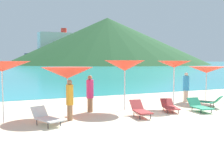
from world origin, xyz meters
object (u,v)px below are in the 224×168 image
object	(u,v)px
umbrella_3	(125,66)
lounge_chair_5	(200,106)
umbrella_4	(174,64)
cruise_ship	(76,50)
lounge_chair_4	(140,109)
beachgoer_1	(70,99)
lounge_chair_1	(46,117)
beachgoer_2	(90,93)
lounge_chair_3	(208,101)
beachgoer_4	(186,86)
umbrella_1	(2,66)
lounge_chair_0	(170,106)
umbrella_5	(207,70)
umbrella_2	(67,73)

from	to	relation	value
umbrella_3	lounge_chair_5	world-z (taller)	umbrella_3
umbrella_4	cruise_ship	bearing A→B (deg)	73.49
lounge_chair_4	beachgoer_1	world-z (taller)	beachgoer_1
lounge_chair_1	beachgoer_2	xyz separation A→B (m)	(2.43, 1.82, 0.61)
lounge_chair_3	beachgoer_4	world-z (taller)	beachgoer_4
beachgoer_1	umbrella_1	bearing A→B (deg)	129.81
beachgoer_1	beachgoer_2	xyz separation A→B (m)	(1.38, 1.37, 0.04)
umbrella_1	beachgoer_4	xyz separation A→B (m)	(10.05, 1.54, -1.28)
beachgoer_2	lounge_chair_1	bearing A→B (deg)	-71.88
lounge_chair_3	lounge_chair_4	size ratio (longest dim) A/B	0.97
lounge_chair_0	beachgoer_4	world-z (taller)	beachgoer_4
umbrella_1	beachgoer_1	size ratio (longest dim) A/B	1.45
umbrella_1	umbrella_5	distance (m)	11.28
lounge_chair_0	lounge_chair_3	size ratio (longest dim) A/B	1.04
umbrella_1	beachgoer_4	world-z (taller)	umbrella_1
lounge_chair_4	beachgoer_2	world-z (taller)	beachgoer_2
beachgoer_2	lounge_chair_0	bearing A→B (deg)	48.96
umbrella_1	lounge_chair_3	distance (m)	10.02
umbrella_2	lounge_chair_5	distance (m)	6.32
umbrella_5	beachgoer_2	xyz separation A→B (m)	(-7.38, -0.40, -0.94)
umbrella_4	lounge_chair_4	world-z (taller)	umbrella_4
beachgoer_2	cruise_ship	size ratio (longest dim) A/B	0.03
umbrella_3	beachgoer_2	bearing A→B (deg)	177.14
umbrella_4	umbrella_5	size ratio (longest dim) A/B	1.07
lounge_chair_0	lounge_chair_5	bearing A→B (deg)	-4.56
lounge_chair_0	umbrella_4	bearing A→B (deg)	66.89
umbrella_3	lounge_chair_1	xyz separation A→B (m)	(-4.19, -1.73, -1.84)
lounge_chair_3	umbrella_5	bearing A→B (deg)	-156.84
cruise_ship	lounge_chair_0	bearing A→B (deg)	-107.69
umbrella_4	lounge_chair_0	xyz separation A→B (m)	(-1.03, -1.06, -1.94)
umbrella_4	umbrella_5	distance (m)	3.02
beachgoer_2	beachgoer_4	world-z (taller)	beachgoer_2
umbrella_1	lounge_chair_0	distance (m)	7.55
lounge_chair_3	lounge_chair_4	xyz separation A→B (m)	(-4.46, -0.71, 0.01)
umbrella_2	lounge_chair_1	world-z (taller)	umbrella_2
umbrella_1	lounge_chair_5	size ratio (longest dim) A/B	1.59
lounge_chair_5	beachgoer_1	bearing A→B (deg)	-176.96
umbrella_2	beachgoer_4	distance (m)	7.58
umbrella_4	lounge_chair_3	xyz separation A→B (m)	(1.53, -0.86, -1.88)
umbrella_1	beachgoer_2	distance (m)	4.10
lounge_chair_5	beachgoer_2	bearing A→B (deg)	165.88
lounge_chair_0	lounge_chair_4	distance (m)	1.97
lounge_chair_3	beachgoer_4	bearing A→B (deg)	-122.67
lounge_chair_0	beachgoer_4	distance (m)	3.60
umbrella_4	umbrella_5	xyz separation A→B (m)	(2.90, 0.76, -0.34)
lounge_chair_5	umbrella_4	bearing A→B (deg)	107.20
lounge_chair_5	cruise_ship	distance (m)	176.55
beachgoer_2	lounge_chair_5	bearing A→B (deg)	48.04
umbrella_3	umbrella_4	bearing A→B (deg)	-5.77
umbrella_4	lounge_chair_4	bearing A→B (deg)	-151.78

